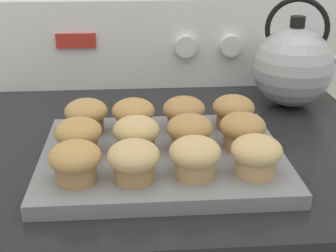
# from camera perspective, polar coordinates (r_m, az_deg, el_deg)

# --- Properties ---
(control_panel) EXTENTS (0.75, 0.07, 0.20)m
(control_panel) POSITION_cam_1_polar(r_m,az_deg,el_deg) (1.07, -1.66, 10.05)
(control_panel) COLOR white
(control_panel) RESTS_ON stove_range
(muffin_pan) EXTENTS (0.37, 0.29, 0.02)m
(muffin_pan) POSITION_cam_1_polar(r_m,az_deg,el_deg) (0.72, -0.69, -3.88)
(muffin_pan) COLOR slate
(muffin_pan) RESTS_ON stove_range
(muffin_r0_c0) EXTENTS (0.07, 0.07, 0.06)m
(muffin_r0_c0) POSITION_cam_1_polar(r_m,az_deg,el_deg) (0.64, -11.24, -4.22)
(muffin_r0_c0) COLOR #A37A4C
(muffin_r0_c0) RESTS_ON muffin_pan
(muffin_r0_c1) EXTENTS (0.07, 0.07, 0.06)m
(muffin_r0_c1) POSITION_cam_1_polar(r_m,az_deg,el_deg) (0.63, -4.20, -4.17)
(muffin_r0_c1) COLOR #A37A4C
(muffin_r0_c1) RESTS_ON muffin_pan
(muffin_r0_c2) EXTENTS (0.07, 0.07, 0.06)m
(muffin_r0_c2) POSITION_cam_1_polar(r_m,az_deg,el_deg) (0.64, 3.30, -3.73)
(muffin_r0_c2) COLOR tan
(muffin_r0_c2) RESTS_ON muffin_pan
(muffin_r0_c3) EXTENTS (0.07, 0.07, 0.06)m
(muffin_r0_c3) POSITION_cam_1_polar(r_m,az_deg,el_deg) (0.65, 10.71, -3.47)
(muffin_r0_c3) COLOR tan
(muffin_r0_c3) RESTS_ON muffin_pan
(muffin_r1_c0) EXTENTS (0.07, 0.07, 0.06)m
(muffin_r1_c0) POSITION_cam_1_polar(r_m,az_deg,el_deg) (0.71, -10.85, -1.18)
(muffin_r1_c0) COLOR #A37A4C
(muffin_r1_c0) RESTS_ON muffin_pan
(muffin_r1_c1) EXTENTS (0.07, 0.07, 0.06)m
(muffin_r1_c1) POSITION_cam_1_polar(r_m,az_deg,el_deg) (0.71, -3.88, -1.00)
(muffin_r1_c1) COLOR #A37A4C
(muffin_r1_c1) RESTS_ON muffin_pan
(muffin_r1_c2) EXTENTS (0.07, 0.07, 0.06)m
(muffin_r1_c2) POSITION_cam_1_polar(r_m,az_deg,el_deg) (0.71, 2.68, -0.74)
(muffin_r1_c2) COLOR tan
(muffin_r1_c2) RESTS_ON muffin_pan
(muffin_r1_c3) EXTENTS (0.07, 0.07, 0.06)m
(muffin_r1_c3) POSITION_cam_1_polar(r_m,az_deg,el_deg) (0.73, 9.07, -0.52)
(muffin_r1_c3) COLOR tan
(muffin_r1_c3) RESTS_ON muffin_pan
(muffin_r2_c0) EXTENTS (0.07, 0.07, 0.06)m
(muffin_r2_c0) POSITION_cam_1_polar(r_m,az_deg,el_deg) (0.79, -9.93, 1.33)
(muffin_r2_c0) COLOR olive
(muffin_r2_c0) RESTS_ON muffin_pan
(muffin_r2_c1) EXTENTS (0.07, 0.07, 0.06)m
(muffin_r2_c1) POSITION_cam_1_polar(r_m,az_deg,el_deg) (0.78, -4.24, 1.39)
(muffin_r2_c1) COLOR tan
(muffin_r2_c1) RESTS_ON muffin_pan
(muffin_r2_c2) EXTENTS (0.07, 0.07, 0.06)m
(muffin_r2_c2) POSITION_cam_1_polar(r_m,az_deg,el_deg) (0.79, 1.95, 1.64)
(muffin_r2_c2) COLOR #A37A4C
(muffin_r2_c2) RESTS_ON muffin_pan
(muffin_r2_c3) EXTENTS (0.07, 0.07, 0.06)m
(muffin_r2_c3) POSITION_cam_1_polar(r_m,az_deg,el_deg) (0.80, 7.96, 1.82)
(muffin_r2_c3) COLOR olive
(muffin_r2_c3) RESTS_ON muffin_pan
(tea_kettle) EXTENTS (0.19, 0.16, 0.22)m
(tea_kettle) POSITION_cam_1_polar(r_m,az_deg,el_deg) (0.98, 15.06, 7.16)
(tea_kettle) COLOR #ADAFB5
(tea_kettle) RESTS_ON stove_range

